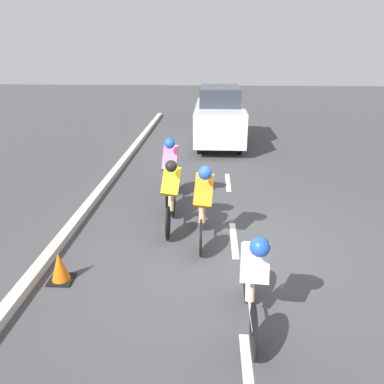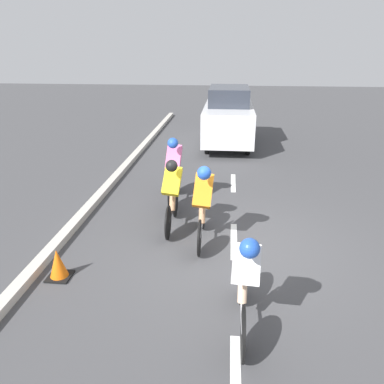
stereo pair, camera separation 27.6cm
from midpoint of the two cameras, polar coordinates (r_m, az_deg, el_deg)
name	(u,v)px [view 1 (the left image)]	position (r m, az deg, el deg)	size (l,w,h in m)	color
ground_plane	(235,246)	(6.93, 5.36, -8.23)	(60.00, 60.00, 0.00)	#424244
lane_stripe_near	(248,380)	(4.60, 6.70, -26.65)	(0.12, 1.40, 0.01)	white
lane_stripe_mid	(234,239)	(7.14, 5.29, -7.23)	(0.12, 1.40, 0.01)	white
lane_stripe_far	(228,182)	(10.07, 4.72, 1.50)	(0.12, 1.40, 0.01)	white
curb	(67,232)	(7.67, -19.46, -5.79)	(0.20, 26.74, 0.14)	#B7B2A8
cyclist_pink	(170,168)	(8.51, -4.26, 3.64)	(0.36, 1.74, 1.58)	black
cyclist_white	(253,278)	(4.72, 7.61, -12.84)	(0.35, 1.70, 1.45)	black
cyclist_yellow	(171,192)	(7.22, -4.31, 0.02)	(0.38, 1.65, 1.50)	black
cyclist_orange	(203,201)	(6.67, 0.51, -1.36)	(0.37, 1.69, 1.56)	black
support_car	(219,116)	(13.89, 3.61, 11.47)	(1.70, 4.19, 2.05)	black
traffic_cone	(60,268)	(6.25, -20.73, -10.73)	(0.36, 0.36, 0.49)	black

